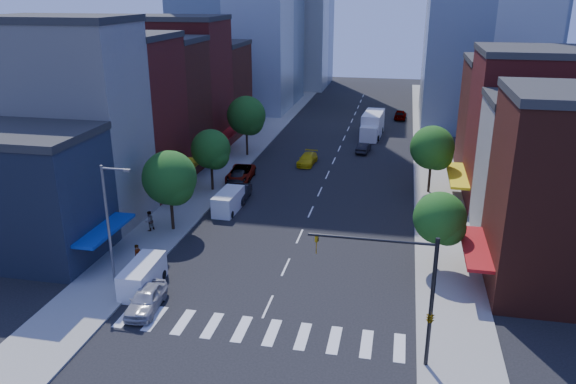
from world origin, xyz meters
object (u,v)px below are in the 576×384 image
Objects in this scene: parked_car_second at (240,193)px; traffic_car_far at (400,115)px; pedestrian_near at (138,256)px; cargo_van_near at (142,277)px; taxi at (307,159)px; parked_car_rear at (238,178)px; traffic_car_oncoming at (363,148)px; parked_car_third at (241,174)px; parked_car_front at (146,299)px; pedestrian_far at (149,221)px; box_truck at (372,126)px; cargo_van_far at (228,202)px.

traffic_car_far is at bearing 66.80° from parked_car_second.
pedestrian_near is (-3.53, -16.30, 0.32)m from parked_car_second.
cargo_van_near is 33.85m from taxi.
traffic_car_oncoming is at bearing 44.78° from parked_car_rear.
parked_car_front is at bearing -90.96° from parked_car_third.
parked_car_front is 1.14× the size of traffic_car_oncoming.
pedestrian_far reaches higher than traffic_car_far.
pedestrian_far is at bearing 109.75° from cargo_van_near.
box_truck reaches higher than cargo_van_near.
pedestrian_near is 7.07m from pedestrian_far.
pedestrian_near is at bearing -104.31° from box_truck.
taxi is 1.02× the size of traffic_car_far.
cargo_van_near is (-1.75, -19.34, 0.25)m from parked_car_second.
parked_car_second is 0.98× the size of traffic_car_far.
cargo_van_far is 8.23m from pedestrian_far.
parked_car_rear is at bearing 88.11° from parked_car_front.
parked_car_third is 3.17× the size of pedestrian_far.
box_truck is 4.83× the size of pedestrian_far.
taxi is 31.29m from pedestrian_near.
box_truck reaches higher than parked_car_front.
cargo_van_near is 1.04× the size of traffic_car_far.
parked_car_rear is at bearing 87.83° from cargo_van_near.
cargo_van_far reaches higher than parked_car_second.
traffic_car_oncoming is at bearing 66.76° from cargo_van_far.
pedestrian_far is (-17.37, -39.50, -0.60)m from box_truck.
parked_car_front is 26.86m from parked_car_rear.
box_truck is (11.68, 29.93, 0.91)m from parked_car_second.
cargo_van_far is 2.60× the size of pedestrian_far.
traffic_car_oncoming is at bearing 58.66° from parked_car_second.
traffic_car_far is at bearing 71.17° from parked_car_front.
taxi is 0.53× the size of box_truck.
traffic_car_far is at bearing 72.23° from cargo_van_near.
pedestrian_near is (-3.26, -12.92, 0.08)m from cargo_van_far.
parked_car_second is 0.94× the size of cargo_van_near.
parked_car_third is 25.52m from cargo_van_near.
parked_car_front is 2.90m from cargo_van_near.
parked_car_front reaches higher than parked_car_second.
pedestrian_near reaches higher than cargo_van_far.
cargo_van_far is (0.02, 18.45, 0.21)m from parked_car_front.
box_truck reaches higher than cargo_van_far.
parked_car_rear is 0.53× the size of box_truck.
pedestrian_near is at bearing 115.38° from parked_car_front.
pedestrian_far is (-3.94, 9.76, 0.06)m from cargo_van_near.
box_truck is (13.45, 24.93, 0.98)m from parked_car_rear.
parked_car_front is at bearing -129.01° from pedestrian_near.
cargo_van_near is 64.74m from traffic_car_far.
parked_car_second is 11.14m from pedestrian_far.
cargo_van_far is at bearing 84.88° from parked_car_front.
box_truck is (13.45, 23.74, 0.86)m from parked_car_third.
pedestrian_far is (-5.42, -6.20, 0.07)m from cargo_van_far.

